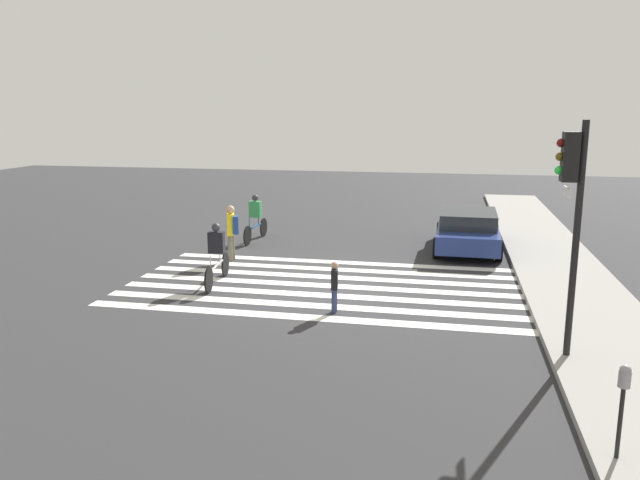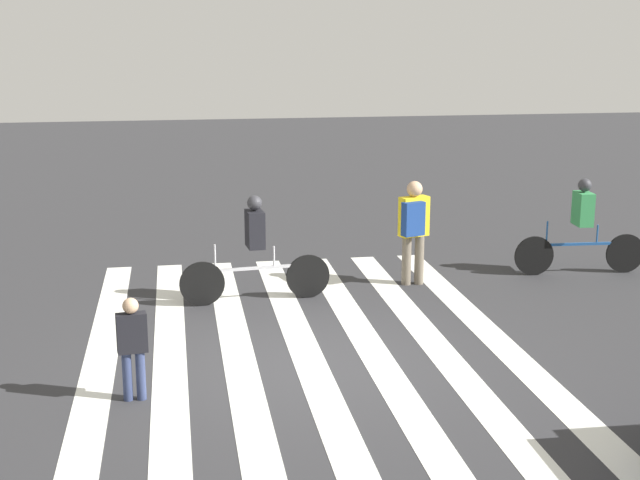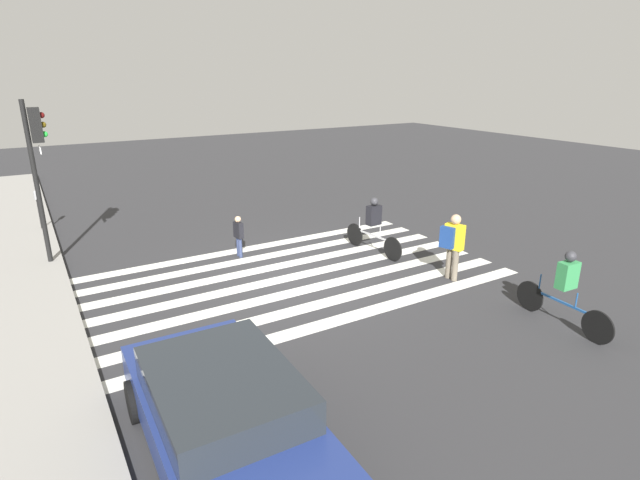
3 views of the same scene
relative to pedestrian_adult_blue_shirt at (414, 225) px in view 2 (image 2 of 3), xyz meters
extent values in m
plane|color=#2D2D30|center=(2.13, 3.18, -0.98)|extent=(60.00, 60.00, 0.00)
cube|color=silver|center=(-0.42, 3.18, -0.97)|extent=(0.41, 10.00, 0.01)
cube|color=silver|center=(0.43, 3.18, -0.97)|extent=(0.41, 10.00, 0.01)
cube|color=silver|center=(1.28, 3.18, -0.97)|extent=(0.41, 10.00, 0.01)
cube|color=silver|center=(2.13, 3.18, -0.97)|extent=(0.41, 10.00, 0.01)
cube|color=silver|center=(2.98, 3.18, -0.97)|extent=(0.41, 10.00, 0.01)
cube|color=silver|center=(3.83, 3.18, -0.97)|extent=(0.41, 10.00, 0.01)
cube|color=silver|center=(4.68, 3.18, -0.97)|extent=(0.41, 10.00, 0.01)
cylinder|color=#6B6051|center=(-0.12, -0.04, -0.58)|extent=(0.15, 0.15, 0.79)
cylinder|color=#6B6051|center=(0.09, -0.04, -0.58)|extent=(0.15, 0.15, 0.79)
cube|color=yellow|center=(-0.01, -0.04, 0.13)|extent=(0.51, 0.35, 0.63)
sphere|color=tan|center=(-0.01, -0.04, 0.57)|extent=(0.25, 0.25, 0.25)
cube|color=navy|center=(0.05, 0.14, 0.13)|extent=(0.38, 0.27, 0.53)
cylinder|color=navy|center=(4.14, 3.87, -0.70)|extent=(0.10, 0.10, 0.56)
cylinder|color=navy|center=(4.28, 3.87, -0.70)|extent=(0.10, 0.10, 0.56)
cube|color=black|center=(4.21, 3.87, -0.20)|extent=(0.34, 0.19, 0.44)
sphere|color=tan|center=(4.21, 3.87, 0.11)|extent=(0.17, 0.17, 0.17)
cylinder|color=black|center=(3.35, 0.56, -0.64)|extent=(0.67, 0.10, 0.67)
cylinder|color=black|center=(1.75, 0.41, -0.64)|extent=(0.67, 0.10, 0.67)
cube|color=#B2B2B7|center=(2.55, 0.49, -0.46)|extent=(1.36, 0.16, 0.04)
cylinder|color=#B2B2B7|center=(2.27, 0.46, -0.30)|extent=(0.03, 0.03, 0.32)
cylinder|color=#B2B2B7|center=(3.15, 0.54, -0.26)|extent=(0.03, 0.03, 0.40)
cube|color=black|center=(2.55, 0.49, 0.14)|extent=(0.28, 0.42, 0.55)
sphere|color=#333338|center=(2.55, 0.49, 0.53)|extent=(0.22, 0.22, 0.22)
cylinder|color=black|center=(-2.13, -0.23, -0.65)|extent=(0.66, 0.08, 0.66)
cylinder|color=black|center=(-3.70, -0.13, -0.65)|extent=(0.66, 0.08, 0.66)
cube|color=#1E4C8C|center=(-2.92, -0.18, -0.47)|extent=(1.34, 0.12, 0.04)
cylinder|color=#1E4C8C|center=(-3.19, -0.16, -0.31)|extent=(0.03, 0.03, 0.32)
cylinder|color=#1E4C8C|center=(-2.33, -0.21, -0.27)|extent=(0.03, 0.03, 0.40)
cube|color=#338C4C|center=(-2.92, -0.18, 0.13)|extent=(0.26, 0.41, 0.55)
sphere|color=#333338|center=(-2.92, -0.18, 0.52)|extent=(0.22, 0.22, 0.22)
camera|label=1|loc=(17.36, 6.23, 3.48)|focal=35.00mm
camera|label=2|loc=(3.69, 13.25, 3.04)|focal=50.00mm
camera|label=3|loc=(-8.20, 8.69, 3.91)|focal=28.00mm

